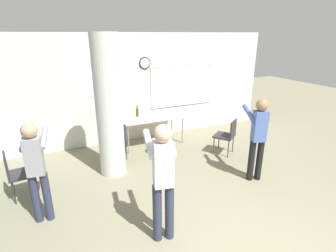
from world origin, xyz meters
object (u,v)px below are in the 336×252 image
object	(u,v)px
bottle_on_table	(137,112)
person_watching_back	(36,165)
person_playing_front	(163,175)
chair_table_left	(117,138)
chair_by_left_wall	(17,172)
person_playing_side	(258,133)
folding_table	(151,118)
chair_mid_room	(227,134)

from	to	relation	value
bottle_on_table	person_watching_back	world-z (taller)	person_watching_back
person_watching_back	person_playing_front	bearing A→B (deg)	-36.58
person_playing_front	chair_table_left	bearing A→B (deg)	88.49
bottle_on_table	chair_by_left_wall	size ratio (longest dim) A/B	0.34
bottle_on_table	person_playing_side	bearing A→B (deg)	-60.97
bottle_on_table	chair_table_left	bearing A→B (deg)	-137.30
folding_table	chair_table_left	distance (m)	1.16
chair_table_left	person_playing_side	xyz separation A→B (m)	(2.22, -2.05, 0.46)
chair_mid_room	folding_table	bearing A→B (deg)	135.83
bottle_on_table	chair_by_left_wall	world-z (taller)	bottle_on_table
bottle_on_table	person_watching_back	xyz separation A→B (m)	(-2.32, -2.28, 0.09)
folding_table	person_playing_side	size ratio (longest dim) A/B	0.97
person_watching_back	person_playing_side	size ratio (longest dim) A/B	0.97
chair_by_left_wall	chair_mid_room	bearing A→B (deg)	-0.87
chair_mid_room	person_playing_side	world-z (taller)	person_playing_side
chair_mid_room	chair_by_left_wall	bearing A→B (deg)	179.13
chair_table_left	chair_mid_room	distance (m)	2.59
chair_by_left_wall	person_playing_side	xyz separation A→B (m)	(4.20, -1.25, 0.46)
person_watching_back	person_playing_side	xyz separation A→B (m)	(3.83, -0.43, 0.03)
person_playing_side	folding_table	bearing A→B (deg)	115.00
chair_table_left	person_playing_front	size ratio (longest dim) A/B	0.51
chair_mid_room	person_playing_front	distance (m)	3.18
person_playing_front	chair_mid_room	bearing A→B (deg)	36.91
chair_mid_room	person_watching_back	size ratio (longest dim) A/B	0.54
chair_table_left	person_playing_front	xyz separation A→B (m)	(-0.07, -2.75, 0.50)
chair_by_left_wall	chair_mid_room	world-z (taller)	same
chair_by_left_wall	person_playing_front	bearing A→B (deg)	-45.71
bottle_on_table	chair_mid_room	world-z (taller)	bottle_on_table
chair_by_left_wall	person_watching_back	bearing A→B (deg)	-65.49
chair_table_left	person_playing_side	bearing A→B (deg)	-42.63
folding_table	person_playing_front	xyz separation A→B (m)	(-1.11, -3.24, 0.32)
person_playing_front	person_playing_side	world-z (taller)	person_playing_front
bottle_on_table	person_watching_back	bearing A→B (deg)	-135.58
person_playing_front	person_playing_side	distance (m)	2.40
person_watching_back	person_playing_side	bearing A→B (deg)	-6.44
chair_table_left	chair_mid_room	world-z (taller)	same
person_watching_back	person_playing_front	distance (m)	1.91
folding_table	chair_by_left_wall	world-z (taller)	chair_by_left_wall
chair_mid_room	person_playing_front	xyz separation A→B (m)	(-2.51, -1.88, 0.50)
folding_table	chair_mid_room	size ratio (longest dim) A/B	1.84
folding_table	person_watching_back	world-z (taller)	person_watching_back
bottle_on_table	chair_table_left	size ratio (longest dim) A/B	0.34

